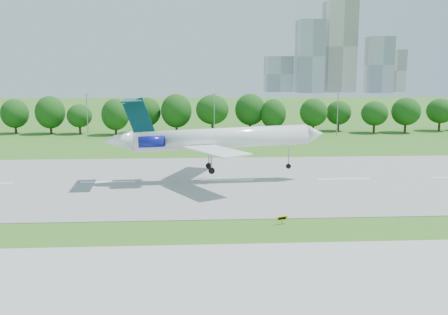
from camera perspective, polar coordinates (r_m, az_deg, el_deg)
ground at (r=65.10m, az=19.94°, el=-7.05°), size 600.00×600.00×0.00m
runway at (r=87.84m, az=13.55°, el=-2.42°), size 400.00×45.00×0.08m
tree_line at (r=151.73m, az=6.33°, el=5.18°), size 288.40×8.40×10.40m
light_poles at (r=141.48m, az=6.00°, el=4.92°), size 175.90×0.25×12.19m
skyline at (r=465.16m, az=12.55°, el=11.06°), size 127.00×52.00×80.00m
airliner at (r=82.72m, az=-1.54°, el=2.27°), size 36.84×26.79×12.46m
taxi_sign_left at (r=60.96m, az=6.68°, el=-6.91°), size 1.42×0.63×1.02m
service_vehicle_a at (r=139.64m, az=-0.12°, el=2.57°), size 4.18×1.94×1.33m
service_vehicle_b at (r=141.20m, az=-11.87°, el=2.39°), size 3.40×2.18×1.08m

